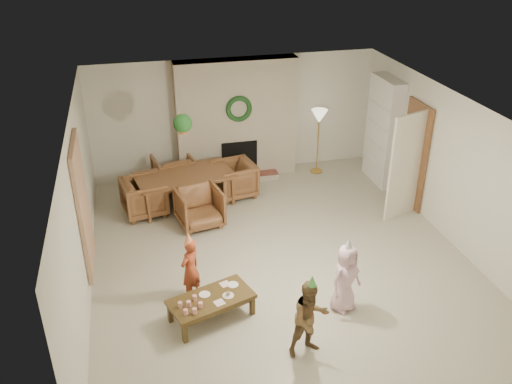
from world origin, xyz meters
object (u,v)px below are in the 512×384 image
object	(u,v)px
dining_chair_near	(199,207)
coffee_table_top	(211,299)
child_plaid	(310,319)
dining_table	(186,190)
child_red	(190,269)
dining_chair_far	(174,172)
child_pink	(345,278)
dining_chair_right	(234,179)
dining_chair_left	(144,197)

from	to	relation	value
dining_chair_near	coffee_table_top	size ratio (longest dim) A/B	0.68
dining_chair_near	child_plaid	xyz separation A→B (m)	(0.88, -3.52, 0.18)
dining_table	child_red	distance (m)	2.86
dining_chair_far	child_pink	size ratio (longest dim) A/B	0.74
dining_chair_right	coffee_table_top	world-z (taller)	dining_chair_right
dining_table	dining_chair_left	xyz separation A→B (m)	(-0.79, -0.15, 0.03)
dining_chair_right	child_plaid	world-z (taller)	child_plaid
dining_chair_near	dining_chair_right	distance (m)	1.29
child_red	child_plaid	bearing A→B (deg)	89.61
dining_chair_right	coffee_table_top	bearing A→B (deg)	-27.20
coffee_table_top	dining_chair_right	bearing A→B (deg)	54.95
coffee_table_top	child_plaid	size ratio (longest dim) A/B	1.07
dining_chair_near	child_red	world-z (taller)	child_red
dining_chair_near	dining_chair_left	xyz separation A→B (m)	(-0.94, 0.64, 0.00)
dining_chair_near	dining_chair_left	distance (m)	1.14
coffee_table_top	child_red	size ratio (longest dim) A/B	1.16
dining_table	dining_chair_far	distance (m)	0.80
dining_table	dining_chair_near	bearing A→B (deg)	-90.00
dining_chair_far	coffee_table_top	distance (m)	4.16
dining_chair_left	dining_chair_far	bearing A→B (deg)	-45.00
dining_chair_right	child_plaid	size ratio (longest dim) A/B	0.72
child_red	child_pink	size ratio (longest dim) A/B	0.95
coffee_table_top	dining_chair_left	bearing A→B (deg)	84.09
dining_chair_near	dining_chair_far	distance (m)	1.61
child_pink	dining_chair_left	bearing A→B (deg)	101.52
dining_chair_near	child_pink	world-z (taller)	child_pink
dining_chair_left	child_plaid	world-z (taller)	child_plaid
coffee_table_top	child_pink	xyz separation A→B (m)	(1.87, -0.23, 0.20)
dining_chair_far	child_pink	xyz separation A→B (m)	(1.94, -4.40, 0.17)
dining_chair_far	coffee_table_top	xyz separation A→B (m)	(0.07, -4.16, -0.03)
dining_table	child_red	bearing A→B (deg)	-106.24
dining_chair_far	dining_chair_right	bearing A→B (deg)	141.34
coffee_table_top	child_red	distance (m)	0.59
dining_table	dining_chair_left	distance (m)	0.80
child_pink	dining_chair_far	bearing A→B (deg)	88.58
dining_chair_near	child_plaid	size ratio (longest dim) A/B	0.72
child_red	dining_table	bearing A→B (deg)	-137.92
dining_table	dining_chair_right	xyz separation A→B (m)	(0.99, 0.18, 0.03)
dining_table	dining_chair_far	size ratio (longest dim) A/B	2.34
child_plaid	child_pink	xyz separation A→B (m)	(0.76, 0.71, -0.02)
dining_chair_far	child_pink	distance (m)	4.81
dining_chair_far	dining_table	bearing A→B (deg)	90.00
child_pink	dining_table	bearing A→B (deg)	91.21
child_plaid	child_pink	world-z (taller)	child_plaid
dining_chair_left	child_pink	xyz separation A→B (m)	(2.59, -3.46, 0.17)
dining_chair_right	child_plaid	distance (m)	4.50
dining_chair_far	dining_chair_near	bearing A→B (deg)	90.00
dining_table	dining_chair_left	world-z (taller)	dining_chair_left
dining_chair_far	dining_chair_right	distance (m)	1.29
dining_table	dining_chair_near	distance (m)	0.80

